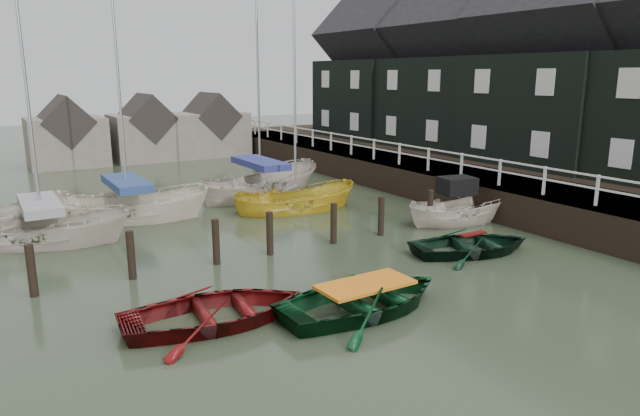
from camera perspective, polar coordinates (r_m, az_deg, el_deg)
ground at (r=16.45m, az=3.45°, el=-6.76°), size 120.00×120.00×0.00m
pier at (r=29.57m, az=7.66°, el=3.56°), size 3.04×32.00×2.70m
land_strip at (r=33.38m, az=15.07°, el=3.08°), size 14.00×38.00×1.50m
quay_houses at (r=31.99m, az=17.45°, el=12.75°), size 6.52×28.14×10.01m
mooring_pilings at (r=18.23m, az=-4.79°, el=-3.12°), size 13.72×0.22×1.80m
far_sheds at (r=40.07m, az=-17.16°, el=7.27°), size 14.00×4.08×4.39m
rowboat_red at (r=13.67m, az=-10.29°, el=-11.25°), size 4.55×3.44×0.89m
rowboat_green at (r=14.14m, az=4.51°, el=-10.23°), size 4.60×3.34×0.94m
rowboat_dkgreen at (r=19.08m, az=14.97°, el=-4.36°), size 4.68×3.86×0.84m
motorboat at (r=22.69m, az=13.67°, el=-1.25°), size 4.62×2.38×2.63m
sailboat_a at (r=21.57m, az=-25.88°, el=-3.05°), size 6.19×4.41×10.55m
sailboat_b at (r=23.86m, az=-18.54°, el=-0.93°), size 6.77×4.67×12.35m
sailboat_c at (r=24.16m, az=-2.43°, el=-0.18°), size 5.61×2.80×10.17m
sailboat_d at (r=27.10m, az=-5.94°, el=1.33°), size 7.27×4.18×11.26m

